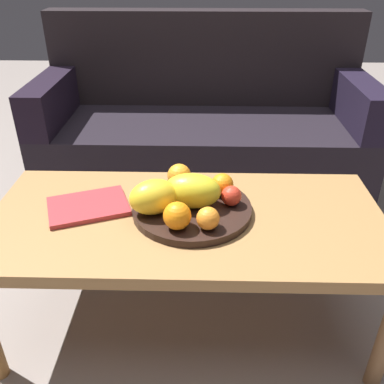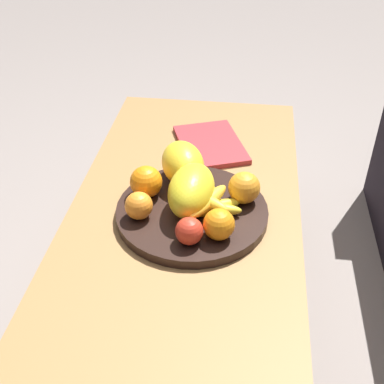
{
  "view_description": "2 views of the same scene",
  "coord_description": "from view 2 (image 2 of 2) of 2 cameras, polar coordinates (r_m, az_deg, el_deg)",
  "views": [
    {
      "loc": [
        0.05,
        -1.1,
        1.19
      ],
      "look_at": [
        0.02,
        0.02,
        0.52
      ],
      "focal_mm": 39.19,
      "sensor_mm": 36.0,
      "label": 1
    },
    {
      "loc": [
        0.99,
        0.15,
        1.25
      ],
      "look_at": [
        0.02,
        0.02,
        0.52
      ],
      "focal_mm": 47.2,
      "sensor_mm": 36.0,
      "label": 2
    }
  ],
  "objects": [
    {
      "name": "apple_front",
      "position": [
        1.14,
        -0.32,
        -4.44
      ],
      "size": [
        0.06,
        0.06,
        0.06
      ],
      "primitive_type": "sphere",
      "color": "red",
      "rests_on": "fruit_bowl"
    },
    {
      "name": "ground_plane",
      "position": [
        1.61,
        -0.75,
        -14.76
      ],
      "size": [
        8.0,
        8.0,
        0.0
      ],
      "primitive_type": "plane",
      "color": "gray"
    },
    {
      "name": "fruit_bowl",
      "position": [
        1.27,
        0.0,
        -2.28
      ],
      "size": [
        0.38,
        0.38,
        0.03
      ],
      "primitive_type": "cylinder",
      "color": "black",
      "rests_on": "coffee_table"
    },
    {
      "name": "banana_bunch",
      "position": [
        1.22,
        1.86,
        -1.39
      ],
      "size": [
        0.15,
        0.17,
        0.06
      ],
      "color": "yellow",
      "rests_on": "fruit_bowl"
    },
    {
      "name": "melon_smaller_beside",
      "position": [
        1.32,
        -1.04,
        3.21
      ],
      "size": [
        0.18,
        0.16,
        0.11
      ],
      "primitive_type": "ellipsoid",
      "rotation": [
        0.0,
        0.0,
        0.39
      ],
      "color": "yellow",
      "rests_on": "fruit_bowl"
    },
    {
      "name": "coffee_table",
      "position": [
        1.32,
        -0.89,
        -3.77
      ],
      "size": [
        1.26,
        0.59,
        0.45
      ],
      "color": "#9D703F",
      "rests_on": "ground_plane"
    },
    {
      "name": "magazine",
      "position": [
        1.54,
        2.1,
        5.39
      ],
      "size": [
        0.3,
        0.26,
        0.02
      ],
      "primitive_type": "cube",
      "rotation": [
        0.0,
        0.0,
        0.36
      ],
      "color": "#AF3136",
      "rests_on": "coffee_table"
    },
    {
      "name": "orange_left",
      "position": [
        1.15,
        3.06,
        -3.67
      ],
      "size": [
        0.07,
        0.07,
        0.07
      ],
      "primitive_type": "sphere",
      "color": "orange",
      "rests_on": "fruit_bowl"
    },
    {
      "name": "orange_front",
      "position": [
        1.26,
        5.91,
        0.49
      ],
      "size": [
        0.08,
        0.08,
        0.08
      ],
      "primitive_type": "sphere",
      "color": "orange",
      "rests_on": "fruit_bowl"
    },
    {
      "name": "melon_large_front",
      "position": [
        1.22,
        -0.07,
        0.2
      ],
      "size": [
        0.19,
        0.13,
        0.11
      ],
      "primitive_type": "ellipsoid",
      "rotation": [
        0.0,
        0.0,
        -0.08
      ],
      "color": "yellow",
      "rests_on": "fruit_bowl"
    },
    {
      "name": "orange_back",
      "position": [
        1.28,
        -5.21,
        1.15
      ],
      "size": [
        0.08,
        0.08,
        0.08
      ],
      "primitive_type": "sphere",
      "color": "orange",
      "rests_on": "fruit_bowl"
    },
    {
      "name": "orange_right",
      "position": [
        1.22,
        -6.03,
        -1.54
      ],
      "size": [
        0.07,
        0.07,
        0.07
      ],
      "primitive_type": "sphere",
      "color": "orange",
      "rests_on": "fruit_bowl"
    }
  ]
}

